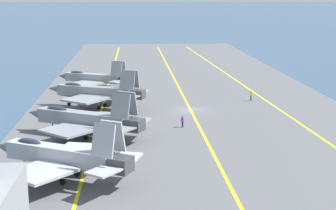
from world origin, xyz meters
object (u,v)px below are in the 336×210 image
(crew_purple_vest, at_px, (183,121))
(crew_yellow_vest, at_px, (251,95))
(parked_jet_nearest, at_px, (62,155))
(parked_jet_fourth, at_px, (95,78))
(parked_jet_third, at_px, (97,92))
(parked_jet_second, at_px, (85,119))

(crew_purple_vest, xyz_separation_m, crew_yellow_vest, (16.61, -13.48, 0.10))
(crew_purple_vest, bearing_deg, parked_jet_nearest, 144.23)
(parked_jet_nearest, distance_m, parked_jet_fourth, 47.49)
(parked_jet_third, distance_m, crew_purple_vest, 18.17)
(parked_jet_second, xyz_separation_m, crew_purple_vest, (3.82, -13.01, -1.42))
(parked_jet_nearest, relative_size, crew_yellow_vest, 8.52)
(parked_jet_second, distance_m, crew_yellow_vest, 33.48)
(parked_jet_fourth, xyz_separation_m, crew_purple_vest, (-28.17, -13.82, -1.45))
(parked_jet_third, bearing_deg, parked_jet_fourth, 5.07)
(parked_jet_third, xyz_separation_m, parked_jet_fourth, (15.07, 1.34, -0.29))
(parked_jet_nearest, xyz_separation_m, parked_jet_fourth, (47.49, -0.10, -0.13))
(crew_yellow_vest, bearing_deg, crew_purple_vest, 140.95)
(parked_jet_second, xyz_separation_m, crew_yellow_vest, (20.43, -26.49, -1.32))
(parked_jet_nearest, height_order, crew_purple_vest, parked_jet_nearest)
(parked_jet_nearest, distance_m, parked_jet_second, 15.53)
(parked_jet_nearest, height_order, parked_jet_fourth, parked_jet_nearest)
(parked_jet_nearest, relative_size, crew_purple_vest, 9.42)
(crew_yellow_vest, bearing_deg, parked_jet_nearest, 142.68)
(parked_jet_second, distance_m, parked_jet_third, 16.93)
(parked_jet_second, height_order, crew_yellow_vest, parked_jet_second)
(parked_jet_second, height_order, parked_jet_third, parked_jet_third)
(parked_jet_third, relative_size, crew_yellow_vest, 9.18)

